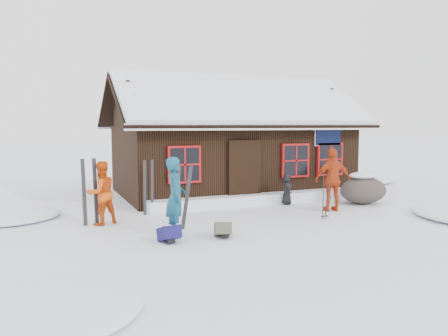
{
  "coord_description": "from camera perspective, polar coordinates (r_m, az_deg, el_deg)",
  "views": [
    {
      "loc": [
        -5.08,
        -10.09,
        2.53
      ],
      "look_at": [
        -0.22,
        1.46,
        1.3
      ],
      "focal_mm": 35.0,
      "sensor_mm": 36.0,
      "label": 1
    }
  ],
  "objects": [
    {
      "name": "snow_mounds",
      "position": [
        13.95,
        6.47,
        -4.88
      ],
      "size": [
        20.6,
        13.2,
        0.48
      ],
      "color": "white",
      "rests_on": "ground"
    },
    {
      "name": "ski_pair_right",
      "position": [
        12.59,
        -9.83,
        -2.61
      ],
      "size": [
        0.35,
        0.19,
        1.6
      ],
      "rotation": [
        0.0,
        0.0,
        0.46
      ],
      "color": "black",
      "rests_on": "ground"
    },
    {
      "name": "ground",
      "position": [
        11.58,
        3.82,
        -7.03
      ],
      "size": [
        120.0,
        120.0,
        0.0
      ],
      "primitive_type": "plane",
      "color": "white",
      "rests_on": "ground"
    },
    {
      "name": "snow_drift",
      "position": [
        14.18,
        5.17,
        -3.98
      ],
      "size": [
        7.6,
        0.6,
        0.35
      ],
      "primitive_type": "cube",
      "color": "white",
      "rests_on": "ground"
    },
    {
      "name": "skier_teal",
      "position": [
        9.95,
        -6.38,
        -3.78
      ],
      "size": [
        0.56,
        0.74,
        1.82
      ],
      "primitive_type": "imported",
      "rotation": [
        0.0,
        0.0,
        1.38
      ],
      "color": "navy",
      "rests_on": "ground"
    },
    {
      "name": "ski_pair_left",
      "position": [
        10.59,
        -5.57,
        -4.06
      ],
      "size": [
        0.56,
        0.15,
        1.61
      ],
      "rotation": [
        0.0,
        0.0,
        0.06
      ],
      "color": "black",
      "rests_on": "ground"
    },
    {
      "name": "ski_pair_mid",
      "position": [
        11.54,
        -17.12,
        -3.13
      ],
      "size": [
        0.42,
        0.1,
        1.75
      ],
      "rotation": [
        0.0,
        0.0,
        0.15
      ],
      "color": "black",
      "rests_on": "ground"
    },
    {
      "name": "skier_orange_right",
      "position": [
        13.22,
        14.02,
        -1.5
      ],
      "size": [
        1.17,
        0.68,
        1.87
      ],
      "primitive_type": "imported",
      "rotation": [
        0.0,
        0.0,
        2.93
      ],
      "color": "#B83712",
      "rests_on": "ground"
    },
    {
      "name": "backpack_olive",
      "position": [
        9.95,
        -0.15,
        -8.33
      ],
      "size": [
        0.5,
        0.57,
        0.26
      ],
      "primitive_type": "cube",
      "rotation": [
        0.0,
        0.0,
        -0.3
      ],
      "color": "#4A4B36",
      "rests_on": "ground"
    },
    {
      "name": "ski_poles",
      "position": [
        12.08,
        13.09,
        -3.69
      ],
      "size": [
        0.23,
        0.11,
        1.3
      ],
      "color": "black",
      "rests_on": "ground"
    },
    {
      "name": "boulder",
      "position": [
        14.81,
        17.73,
        -2.67
      ],
      "size": [
        1.58,
        1.19,
        0.92
      ],
      "color": "#463D38",
      "rests_on": "ground"
    },
    {
      "name": "backpack_blue",
      "position": [
        9.62,
        -7.18,
        -8.82
      ],
      "size": [
        0.44,
        0.55,
        0.28
      ],
      "primitive_type": "cube",
      "rotation": [
        0.0,
        0.0,
        0.12
      ],
      "color": "#15124D",
      "rests_on": "ground"
    },
    {
      "name": "mountain_hut",
      "position": [
        16.48,
        0.76,
        2.28
      ],
      "size": [
        8.9,
        6.09,
        4.42
      ],
      "color": "black",
      "rests_on": "ground"
    },
    {
      "name": "skier_orange_left",
      "position": [
        11.54,
        -15.75,
        -3.16
      ],
      "size": [
        0.96,
        0.85,
        1.63
      ],
      "primitive_type": "imported",
      "rotation": [
        0.0,
        0.0,
        3.5
      ],
      "color": "#D0450E",
      "rests_on": "ground"
    },
    {
      "name": "skier_crouched",
      "position": [
        14.11,
        8.19,
        -2.76
      ],
      "size": [
        0.57,
        0.55,
        0.98
      ],
      "primitive_type": "imported",
      "rotation": [
        0.0,
        0.0,
        0.72
      ],
      "color": "black",
      "rests_on": "ground"
    }
  ]
}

